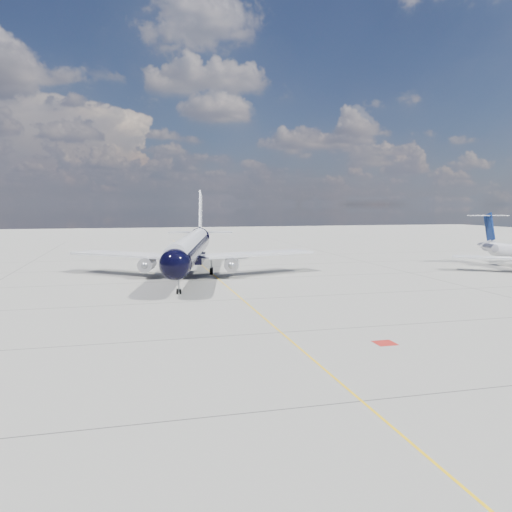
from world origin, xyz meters
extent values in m
plane|color=gray|center=(0.00, 30.00, 0.00)|extent=(320.00, 320.00, 0.00)
cube|color=yellow|center=(0.00, 25.00, 0.00)|extent=(0.16, 160.00, 0.01)
cube|color=maroon|center=(6.80, -10.00, 0.00)|extent=(1.60, 1.60, 0.01)
cylinder|color=black|center=(-3.40, 30.10, 3.95)|extent=(10.81, 35.67, 3.57)
sphere|color=black|center=(-7.25, 11.71, 3.95)|extent=(4.23, 4.23, 3.57)
cone|color=black|center=(1.12, 51.70, 4.51)|extent=(4.84, 7.17, 3.57)
cylinder|color=silver|center=(-3.40, 30.10, 4.84)|extent=(10.42, 37.35, 2.78)
cube|color=black|center=(-7.29, 11.52, 4.46)|extent=(2.44, 1.57, 0.52)
cube|color=silver|center=(-12.77, 33.50, 3.10)|extent=(16.86, 15.16, 0.30)
cube|color=silver|center=(6.54, 29.45, 3.10)|extent=(18.63, 9.53, 0.30)
cube|color=black|center=(-3.40, 30.10, 2.63)|extent=(5.79, 10.00, 0.94)
cylinder|color=#AAAAB1|center=(-9.77, 29.51, 2.02)|extent=(2.94, 4.66, 2.10)
cylinder|color=#AAAAB1|center=(2.19, 27.01, 2.02)|extent=(2.94, 4.66, 2.10)
sphere|color=gray|center=(-10.17, 27.58, 2.02)|extent=(1.22, 1.22, 1.03)
sphere|color=gray|center=(1.78, 25.08, 2.02)|extent=(1.22, 1.22, 1.03)
cube|color=silver|center=(-9.73, 29.69, 2.72)|extent=(0.82, 2.98, 1.03)
cube|color=silver|center=(2.23, 27.19, 2.72)|extent=(0.82, 2.98, 1.03)
cube|color=silver|center=(1.02, 51.24, 9.30)|extent=(1.52, 5.89, 8.01)
cube|color=silver|center=(1.12, 51.70, 5.26)|extent=(12.57, 5.44, 0.21)
cylinder|color=gray|center=(-6.58, 14.93, 1.17)|extent=(0.20, 0.20, 1.97)
cylinder|color=black|center=(-6.76, 14.96, 0.33)|extent=(0.30, 0.68, 0.66)
cylinder|color=black|center=(-6.40, 14.89, 0.33)|extent=(0.30, 0.68, 0.66)
cylinder|color=gray|center=(-6.06, 32.09, 1.27)|extent=(0.29, 0.29, 1.78)
cylinder|color=gray|center=(-0.17, 30.86, 1.27)|extent=(0.29, 0.29, 1.78)
cylinder|color=black|center=(-6.16, 31.59, 0.52)|extent=(0.63, 1.10, 1.03)
cylinder|color=black|center=(-5.95, 32.60, 0.52)|extent=(0.63, 1.10, 1.03)
cylinder|color=black|center=(-0.28, 30.35, 0.52)|extent=(0.63, 1.10, 1.03)
cylinder|color=black|center=(-0.07, 31.36, 0.52)|extent=(0.63, 1.10, 1.03)
cone|color=silver|center=(50.97, 34.44, 3.12)|extent=(2.98, 4.74, 2.41)
cube|color=silver|center=(43.19, 23.32, 2.23)|extent=(10.74, 8.81, 0.20)
cylinder|color=#AAAAB1|center=(48.46, 29.82, 3.12)|extent=(1.70, 3.01, 1.34)
cylinder|color=#AAAAB1|center=(52.18, 29.33, 3.12)|extent=(1.70, 3.01, 1.34)
cube|color=silver|center=(48.91, 29.76, 3.12)|extent=(1.07, 1.53, 0.16)
cube|color=silver|center=(51.74, 29.39, 3.12)|extent=(1.07, 1.53, 0.16)
cube|color=#0B1D4D|center=(50.79, 33.11, 6.47)|extent=(0.71, 3.75, 5.47)
cube|color=silver|center=(50.86, 33.64, 8.61)|extent=(7.31, 2.71, 0.14)
camera|label=1|loc=(-11.87, -43.81, 10.58)|focal=35.00mm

